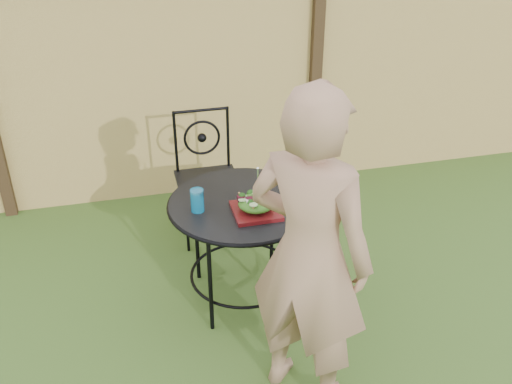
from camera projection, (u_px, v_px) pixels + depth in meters
ground at (213, 378)px, 3.19m from camera, size 60.00×60.00×0.00m
fence at (160, 89)px, 4.57m from camera, size 8.00×0.12×1.90m
patio_table at (243, 221)px, 3.53m from camera, size 0.92×0.92×0.72m
patio_chair at (207, 172)px, 4.27m from camera, size 0.46×0.46×0.95m
diner at (309, 257)px, 2.71m from camera, size 0.75×0.75×1.75m
salad_plate at (256, 211)px, 3.34m from camera, size 0.27×0.27×0.02m
salad at (256, 203)px, 3.32m from camera, size 0.21×0.21×0.08m
fork at (258, 183)px, 3.26m from camera, size 0.01×0.01×0.18m
drinking_glass at (197, 200)px, 3.33m from camera, size 0.08×0.08×0.14m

